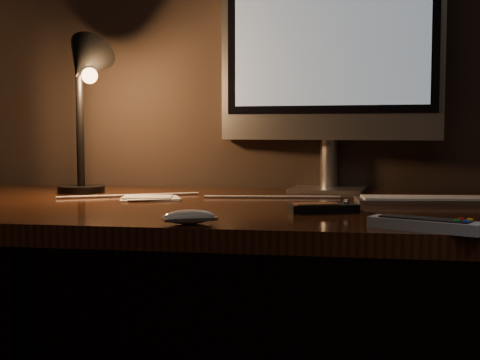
% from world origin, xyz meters
% --- Properties ---
extents(desk, '(1.60, 0.75, 0.75)m').
position_xyz_m(desk, '(0.00, 1.93, 0.62)').
color(desk, '#35190C').
rests_on(desk, ground).
extents(monitor, '(0.58, 0.19, 0.61)m').
position_xyz_m(monitor, '(0.17, 2.18, 1.11)').
color(monitor, silver).
rests_on(monitor, desk).
extents(keyboard, '(0.39, 0.15, 0.01)m').
position_xyz_m(keyboard, '(0.43, 1.94, 0.76)').
color(keyboard, silver).
rests_on(keyboard, desk).
extents(mouse, '(0.10, 0.08, 0.02)m').
position_xyz_m(mouse, '(-0.05, 1.53, 0.76)').
color(mouse, white).
rests_on(mouse, desk).
extents(media_remote, '(0.14, 0.09, 0.02)m').
position_xyz_m(media_remote, '(0.17, 1.73, 0.76)').
color(media_remote, black).
rests_on(media_remote, desk).
extents(tv_remote, '(0.18, 0.12, 0.02)m').
position_xyz_m(tv_remote, '(0.34, 1.52, 0.76)').
color(tv_remote, '#9B9DA1').
rests_on(tv_remote, desk).
extents(papers, '(0.15, 0.12, 0.01)m').
position_xyz_m(papers, '(-0.23, 1.90, 0.75)').
color(papers, white).
rests_on(papers, desk).
extents(desk_lamp, '(0.18, 0.21, 0.40)m').
position_xyz_m(desk_lamp, '(-0.43, 2.00, 1.02)').
color(desk_lamp, black).
rests_on(desk_lamp, desk).
extents(cable, '(0.64, 0.19, 0.01)m').
position_xyz_m(cable, '(-0.13, 1.96, 0.75)').
color(cable, white).
rests_on(cable, desk).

